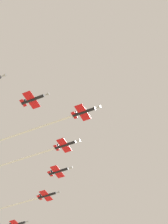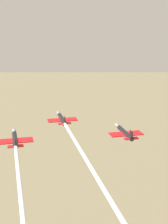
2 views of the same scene
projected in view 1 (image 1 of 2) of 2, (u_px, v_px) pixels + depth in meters
name	position (u px, v px, depth m)	size (l,w,h in m)	color
jet_lead	(35.00, 128.00, 168.87)	(74.43, 17.00, 2.66)	black
jet_port_inner	(12.00, 162.00, 183.76)	(84.74, 18.83, 2.66)	black
jet_starboard_inner	(33.00, 99.00, 157.64)	(12.87, 9.56, 2.66)	black
jet_port_outer	(59.00, 171.00, 187.86)	(12.87, 9.56, 2.66)	black
jet_center_rear	(9.00, 206.00, 207.18)	(73.71, 16.87, 2.66)	black
jet_starboard_trail	(17.00, 224.00, 216.10)	(12.87, 9.56, 2.66)	black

